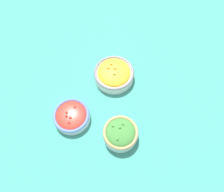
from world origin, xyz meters
name	(u,v)px	position (x,y,z in m)	size (l,w,h in m)	color
ground_plane	(112,99)	(0.00, 0.00, 0.00)	(3.00, 3.00, 0.00)	#337F75
bowl_broccoli	(120,133)	(-0.07, -0.15, 0.04)	(0.13, 0.13, 0.08)	silver
bowl_cherry_tomatoes	(72,116)	(-0.18, 0.02, 0.03)	(0.14, 0.14, 0.06)	silver
bowl_squash	(114,74)	(0.07, 0.08, 0.03)	(0.17, 0.17, 0.07)	silver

